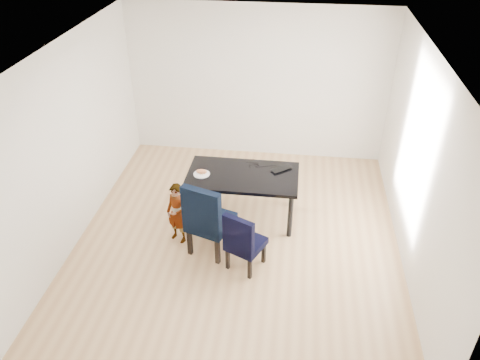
# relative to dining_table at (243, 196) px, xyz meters

# --- Properties ---
(floor) EXTENTS (4.50, 5.00, 0.01)m
(floor) POSITION_rel_dining_table_xyz_m (0.00, -0.50, -0.38)
(floor) COLOR tan
(floor) RESTS_ON ground
(ceiling) EXTENTS (4.50, 5.00, 0.01)m
(ceiling) POSITION_rel_dining_table_xyz_m (0.00, -0.50, 2.33)
(ceiling) COLOR white
(ceiling) RESTS_ON wall_back
(wall_back) EXTENTS (4.50, 0.01, 2.70)m
(wall_back) POSITION_rel_dining_table_xyz_m (0.00, 2.00, 0.98)
(wall_back) COLOR white
(wall_back) RESTS_ON ground
(wall_front) EXTENTS (4.50, 0.01, 2.70)m
(wall_front) POSITION_rel_dining_table_xyz_m (0.00, -3.00, 0.98)
(wall_front) COLOR silver
(wall_front) RESTS_ON ground
(wall_left) EXTENTS (0.01, 5.00, 2.70)m
(wall_left) POSITION_rel_dining_table_xyz_m (-2.25, -0.50, 0.98)
(wall_left) COLOR white
(wall_left) RESTS_ON ground
(wall_right) EXTENTS (0.01, 5.00, 2.70)m
(wall_right) POSITION_rel_dining_table_xyz_m (2.25, -0.50, 0.98)
(wall_right) COLOR silver
(wall_right) RESTS_ON ground
(dining_table) EXTENTS (1.60, 0.90, 0.75)m
(dining_table) POSITION_rel_dining_table_xyz_m (0.00, 0.00, 0.00)
(dining_table) COLOR black
(dining_table) RESTS_ON floor
(chair_left) EXTENTS (0.68, 0.70, 1.12)m
(chair_left) POSITION_rel_dining_table_xyz_m (-0.33, -0.78, 0.18)
(chair_left) COLOR black
(chair_left) RESTS_ON floor
(chair_right) EXTENTS (0.57, 0.58, 0.89)m
(chair_right) POSITION_rel_dining_table_xyz_m (0.18, -1.05, 0.07)
(chair_right) COLOR black
(chair_right) RESTS_ON floor
(child) EXTENTS (0.40, 0.34, 0.92)m
(child) POSITION_rel_dining_table_xyz_m (-0.83, -0.65, 0.08)
(child) COLOR #FC5A15
(child) RESTS_ON floor
(plate) EXTENTS (0.31, 0.31, 0.01)m
(plate) POSITION_rel_dining_table_xyz_m (-0.59, -0.07, 0.38)
(plate) COLOR white
(plate) RESTS_ON dining_table
(sandwich) EXTENTS (0.18, 0.12, 0.06)m
(sandwich) POSITION_rel_dining_table_xyz_m (-0.59, -0.06, 0.42)
(sandwich) COLOR #C77847
(sandwich) RESTS_ON plate
(laptop) EXTENTS (0.38, 0.36, 0.03)m
(laptop) POSITION_rel_dining_table_xyz_m (0.52, 0.24, 0.39)
(laptop) COLOR black
(laptop) RESTS_ON dining_table
(cable_tangle) EXTENTS (0.19, 0.19, 0.01)m
(cable_tangle) POSITION_rel_dining_table_xyz_m (0.14, 0.26, 0.38)
(cable_tangle) COLOR black
(cable_tangle) RESTS_ON dining_table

